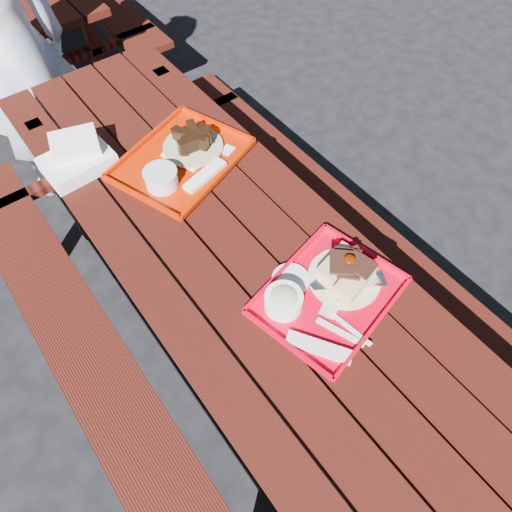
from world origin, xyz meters
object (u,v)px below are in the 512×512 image
person (11,54)px  near_tray (324,289)px  far_tray (182,160)px  picnic_table_near (232,269)px

person → near_tray: bearing=94.5°
far_tray → near_tray: bearing=-86.6°
picnic_table_near → far_tray: 0.45m
far_tray → person: size_ratio=0.36×
near_tray → far_tray: bearing=93.4°
picnic_table_near → far_tray: size_ratio=4.21×
near_tray → person: bearing=99.8°
far_tray → person: (-0.26, 1.03, 0.02)m
picnic_table_near → person: (-0.20, 1.42, 0.23)m
near_tray → person: 1.80m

